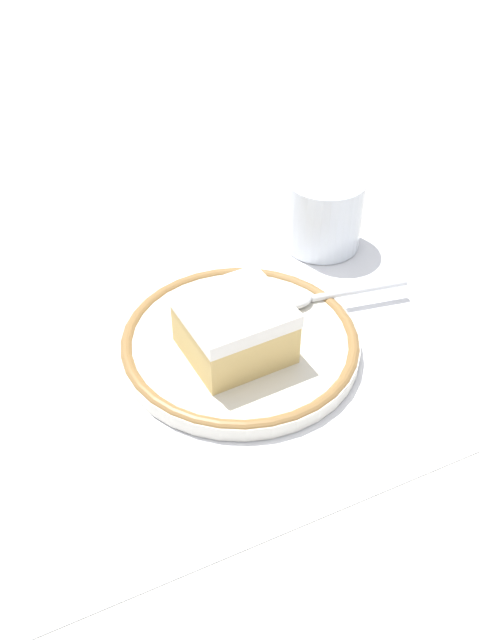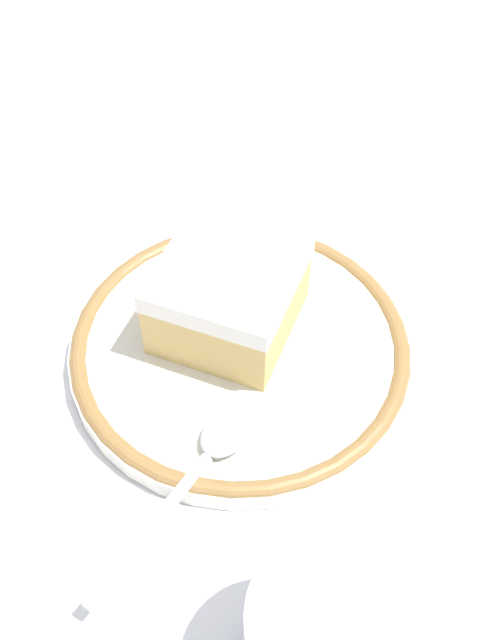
% 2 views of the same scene
% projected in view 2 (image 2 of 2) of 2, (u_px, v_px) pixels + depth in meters
% --- Properties ---
extents(ground_plane, '(2.40, 2.40, 0.00)m').
position_uv_depth(ground_plane, '(303.00, 365.00, 0.43)').
color(ground_plane, '#B7B2A8').
extents(placemat, '(0.42, 0.41, 0.00)m').
position_uv_depth(placemat, '(303.00, 364.00, 0.43)').
color(placemat, white).
rests_on(placemat, ground_plane).
extents(plate, '(0.20, 0.20, 0.02)m').
position_uv_depth(plate, '(240.00, 347.00, 0.42)').
color(plate, silver).
rests_on(plate, placemat).
extents(cake_slice, '(0.08, 0.08, 0.05)m').
position_uv_depth(cake_slice, '(226.00, 299.00, 0.41)').
color(cake_slice, '#DBB76B').
rests_on(cake_slice, plate).
extents(spoon, '(0.04, 0.13, 0.01)m').
position_uv_depth(spoon, '(205.00, 458.00, 0.37)').
color(spoon, silver).
rests_on(spoon, plate).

